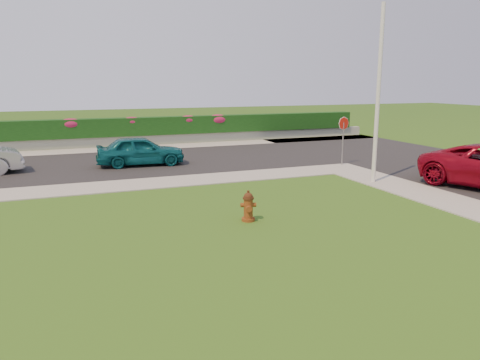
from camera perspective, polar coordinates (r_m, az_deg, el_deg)
name	(u,v)px	position (r m, az deg, el deg)	size (l,w,h in m)	color
ground	(300,259)	(10.69, 7.27, -9.49)	(120.00, 120.00, 0.00)	black
street_far	(57,167)	(23.04, -21.43, 1.45)	(26.00, 8.00, 0.04)	black
sidewalk_far	(27,193)	(18.17, -24.49, -1.45)	(24.00, 2.00, 0.04)	gray
curb_corner	(341,169)	(21.65, 12.23, 1.38)	(2.00, 2.00, 0.04)	gray
sidewalk_beyond	(129,149)	(28.24, -13.35, 3.75)	(34.00, 2.00, 0.04)	gray
retaining_wall	(125,141)	(29.68, -13.79, 4.66)	(34.00, 0.40, 0.60)	gray
hedge	(125,127)	(29.69, -13.90, 6.31)	(32.00, 0.90, 1.10)	black
fire_hydrant	(248,207)	(13.22, 1.02, -3.27)	(0.46, 0.44, 0.89)	#4B210B
sedan_teal	(141,151)	(22.30, -12.03, 3.53)	(1.62, 4.02, 1.37)	#0B4C55
utility_pole	(378,96)	(18.64, 16.49, 9.82)	(0.16, 0.16, 6.71)	silver
stop_sign	(343,130)	(22.38, 12.49, 5.99)	(0.62, 0.13, 2.29)	slate
flower_clump_c	(71,124)	(29.32, -19.93, 6.45)	(1.31, 0.84, 0.66)	#AA1D58
flower_clump_d	(132,121)	(29.62, -13.08, 6.96)	(1.14, 0.73, 0.57)	#AA1D58
flower_clump_e	(188,120)	(30.34, -6.37, 7.29)	(1.18, 0.76, 0.59)	#AA1D58
flower_clump_f	(218,120)	(30.92, -2.72, 7.37)	(1.36, 0.88, 0.68)	#AA1D58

